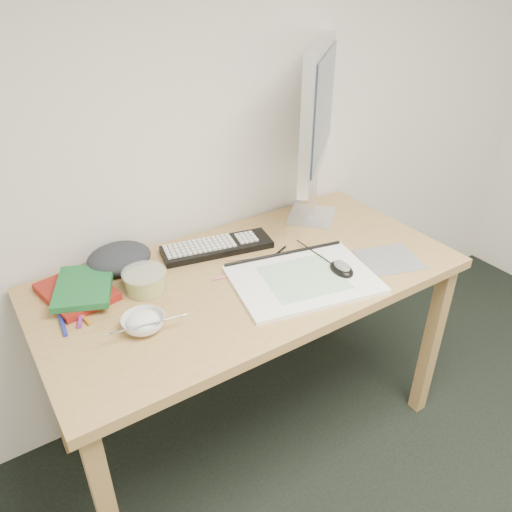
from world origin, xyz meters
The scene contains 18 objects.
desk centered at (-0.13, 1.43, 0.67)m, with size 1.40×0.70×0.75m.
mousepad centered at (0.32, 1.24, 0.75)m, with size 0.20×0.18×0.00m, color slate.
sketchpad centered at (-0.01, 1.30, 0.76)m, with size 0.46×0.33×0.01m, color white.
keyboard centered at (-0.15, 1.63, 0.76)m, with size 0.39×0.13×0.02m, color black.
monitor centered at (0.30, 1.64, 1.17)m, with size 0.45×0.42×0.67m.
mouse centered at (0.12, 1.26, 0.78)m, with size 0.06×0.10×0.04m, color black.
rice_bowl centered at (-0.54, 1.35, 0.77)m, with size 0.12×0.12×0.04m, color white.
chopsticks centered at (-0.54, 1.31, 0.79)m, with size 0.02×0.02×0.22m, color #B4B3B6.
fruit_tub centered at (-0.46, 1.53, 0.78)m, with size 0.14×0.14×0.07m, color gold.
book_red centered at (-0.65, 1.62, 0.76)m, with size 0.18×0.24×0.02m, color maroon.
book_green centered at (-0.63, 1.60, 0.78)m, with size 0.17×0.23×0.02m, color #18602E.
cloth_lump centered at (-0.48, 1.70, 0.79)m, with size 0.18×0.15×0.07m, color #25292D.
pencil_pink centered at (-0.16, 1.44, 0.75)m, with size 0.01×0.01×0.20m, color #D56A8D.
pencil_tan centered at (-0.07, 1.50, 0.75)m, with size 0.01×0.01×0.20m, color tan.
pencil_black centered at (-0.02, 1.47, 0.75)m, with size 0.01×0.01×0.19m, color black.
marker_blue centered at (-0.73, 1.50, 0.76)m, with size 0.01×0.01×0.13m, color #1C2799.
marker_orange centered at (-0.67, 1.51, 0.76)m, with size 0.01×0.01×0.12m, color #BF7416.
marker_purple centered at (-0.67, 1.52, 0.76)m, with size 0.01×0.01×0.14m, color #7B2998.
Camera 1 is at (-0.88, 0.25, 1.66)m, focal length 35.00 mm.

